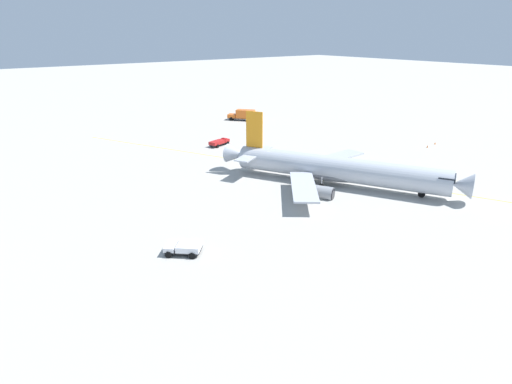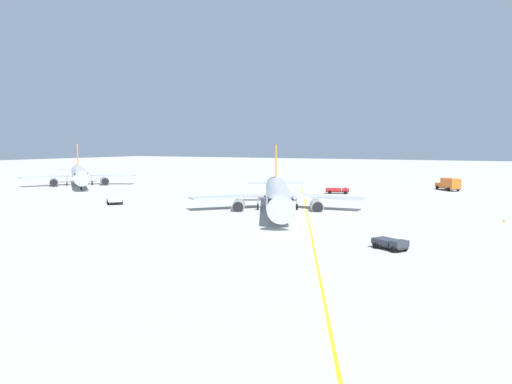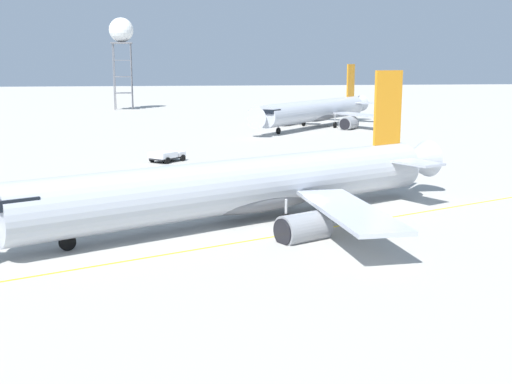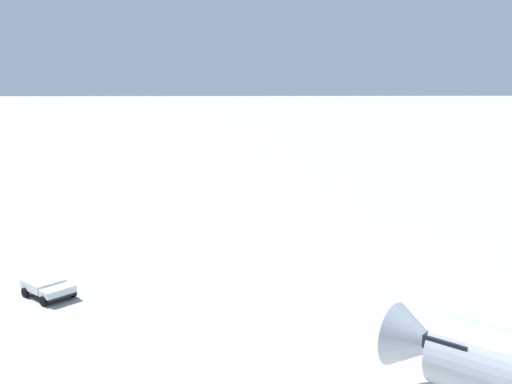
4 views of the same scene
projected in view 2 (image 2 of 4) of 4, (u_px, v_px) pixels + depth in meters
name	position (u px, v px, depth m)	size (l,w,h in m)	color
ground_plane	(303.00, 209.00, 90.75)	(600.00, 600.00, 0.00)	#ADAAA3
airliner_main	(278.00, 196.00, 88.44)	(38.94, 28.37, 11.66)	#B2B7C1
airliner_secondary	(79.00, 175.00, 141.83)	(29.72, 32.88, 11.75)	#B2B7C1
ops_pickup_truck	(337.00, 190.00, 119.38)	(3.39, 5.66, 1.41)	#232326
baggage_truck_truck	(390.00, 243.00, 56.02)	(3.53, 4.27, 1.22)	#232326
catering_truck_truck	(449.00, 184.00, 127.29)	(7.77, 6.93, 3.10)	#232326
pushback_tug_truck	(115.00, 200.00, 98.66)	(4.72, 4.80, 1.30)	#232326
taxiway_centreline	(307.00, 213.00, 85.99)	(121.68, 54.66, 0.01)	yellow
safety_cone_near	(504.00, 220.00, 75.93)	(0.36, 0.36, 0.55)	orange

